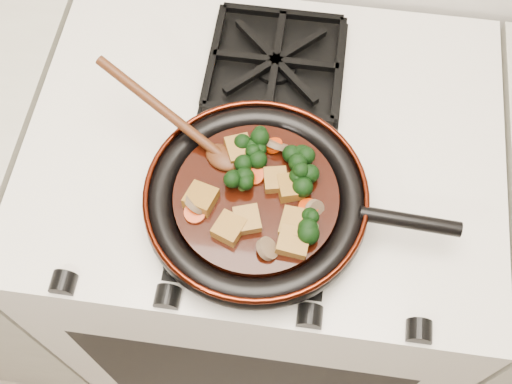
# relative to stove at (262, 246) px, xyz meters

# --- Properties ---
(stove) EXTENTS (0.76, 0.60, 0.90)m
(stove) POSITION_rel_stove_xyz_m (0.00, 0.00, 0.00)
(stove) COLOR silver
(stove) RESTS_ON ground
(burner_grate_front) EXTENTS (0.23, 0.23, 0.03)m
(burner_grate_front) POSITION_rel_stove_xyz_m (0.00, -0.14, 0.46)
(burner_grate_front) COLOR black
(burner_grate_front) RESTS_ON stove
(burner_grate_back) EXTENTS (0.23, 0.23, 0.03)m
(burner_grate_back) POSITION_rel_stove_xyz_m (0.00, 0.14, 0.46)
(burner_grate_back) COLOR black
(burner_grate_back) RESTS_ON stove
(skillet) EXTENTS (0.45, 0.32, 0.05)m
(skillet) POSITION_rel_stove_xyz_m (0.01, -0.13, 0.49)
(skillet) COLOR black
(skillet) RESTS_ON burner_grate_front
(braising_sauce) EXTENTS (0.24, 0.24, 0.02)m
(braising_sauce) POSITION_rel_stove_xyz_m (0.00, -0.13, 0.50)
(braising_sauce) COLOR black
(braising_sauce) RESTS_ON skillet
(tofu_cube_0) EXTENTS (0.05, 0.05, 0.03)m
(tofu_cube_0) POSITION_rel_stove_xyz_m (0.07, -0.17, 0.52)
(tofu_cube_0) COLOR brown
(tofu_cube_0) RESTS_ON braising_sauce
(tofu_cube_1) EXTENTS (0.05, 0.04, 0.03)m
(tofu_cube_1) POSITION_rel_stove_xyz_m (0.06, -0.20, 0.52)
(tofu_cube_1) COLOR brown
(tofu_cube_1) RESTS_ON braising_sauce
(tofu_cube_2) EXTENTS (0.04, 0.04, 0.02)m
(tofu_cube_2) POSITION_rel_stove_xyz_m (0.03, -0.11, 0.52)
(tofu_cube_2) COLOR brown
(tofu_cube_2) RESTS_ON braising_sauce
(tofu_cube_3) EXTENTS (0.05, 0.05, 0.03)m
(tofu_cube_3) POSITION_rel_stove_xyz_m (-0.07, -0.15, 0.52)
(tofu_cube_3) COLOR brown
(tofu_cube_3) RESTS_ON braising_sauce
(tofu_cube_4) EXTENTS (0.05, 0.05, 0.02)m
(tofu_cube_4) POSITION_rel_stove_xyz_m (-0.00, -0.17, 0.52)
(tofu_cube_4) COLOR brown
(tofu_cube_4) RESTS_ON braising_sauce
(tofu_cube_5) EXTENTS (0.05, 0.05, 0.03)m
(tofu_cube_5) POSITION_rel_stove_xyz_m (0.05, -0.12, 0.52)
(tofu_cube_5) COLOR brown
(tofu_cube_5) RESTS_ON braising_sauce
(tofu_cube_6) EXTENTS (0.05, 0.05, 0.02)m
(tofu_cube_6) POSITION_rel_stove_xyz_m (-0.02, -0.19, 0.52)
(tofu_cube_6) COLOR brown
(tofu_cube_6) RESTS_ON braising_sauce
(tofu_cube_7) EXTENTS (0.05, 0.05, 0.03)m
(tofu_cube_7) POSITION_rel_stove_xyz_m (-0.03, -0.07, 0.52)
(tofu_cube_7) COLOR brown
(tofu_cube_7) RESTS_ON braising_sauce
(broccoli_floret_0) EXTENTS (0.07, 0.07, 0.06)m
(broccoli_floret_0) POSITION_rel_stove_xyz_m (0.06, -0.07, 0.52)
(broccoli_floret_0) COLOR black
(broccoli_floret_0) RESTS_ON braising_sauce
(broccoli_floret_1) EXTENTS (0.07, 0.08, 0.06)m
(broccoli_floret_1) POSITION_rel_stove_xyz_m (-0.01, -0.05, 0.52)
(broccoli_floret_1) COLOR black
(broccoli_floret_1) RESTS_ON braising_sauce
(broccoli_floret_2) EXTENTS (0.06, 0.07, 0.07)m
(broccoli_floret_2) POSITION_rel_stove_xyz_m (-0.02, -0.12, 0.52)
(broccoli_floret_2) COLOR black
(broccoli_floret_2) RESTS_ON braising_sauce
(broccoli_floret_3) EXTENTS (0.08, 0.08, 0.07)m
(broccoli_floret_3) POSITION_rel_stove_xyz_m (0.07, -0.10, 0.52)
(broccoli_floret_3) COLOR black
(broccoli_floret_3) RESTS_ON braising_sauce
(broccoli_floret_4) EXTENTS (0.08, 0.07, 0.07)m
(broccoli_floret_4) POSITION_rel_stove_xyz_m (-0.01, -0.08, 0.52)
(broccoli_floret_4) COLOR black
(broccoli_floret_4) RESTS_ON braising_sauce
(broccoli_floret_5) EXTENTS (0.10, 0.09, 0.08)m
(broccoli_floret_5) POSITION_rel_stove_xyz_m (0.09, -0.17, 0.52)
(broccoli_floret_5) COLOR black
(broccoli_floret_5) RESTS_ON braising_sauce
(carrot_coin_0) EXTENTS (0.03, 0.03, 0.01)m
(carrot_coin_0) POSITION_rel_stove_xyz_m (-0.08, -0.17, 0.51)
(carrot_coin_0) COLOR #BE2F05
(carrot_coin_0) RESTS_ON braising_sauce
(carrot_coin_1) EXTENTS (0.03, 0.03, 0.02)m
(carrot_coin_1) POSITION_rel_stove_xyz_m (-0.00, -0.10, 0.51)
(carrot_coin_1) COLOR #BE2F05
(carrot_coin_1) RESTS_ON braising_sauce
(carrot_coin_2) EXTENTS (0.03, 0.03, 0.02)m
(carrot_coin_2) POSITION_rel_stove_xyz_m (0.02, -0.05, 0.51)
(carrot_coin_2) COLOR #BE2F05
(carrot_coin_2) RESTS_ON braising_sauce
(carrot_coin_3) EXTENTS (0.03, 0.03, 0.02)m
(carrot_coin_3) POSITION_rel_stove_xyz_m (0.04, -0.11, 0.51)
(carrot_coin_3) COLOR #BE2F05
(carrot_coin_3) RESTS_ON braising_sauce
(carrot_coin_4) EXTENTS (0.03, 0.03, 0.01)m
(carrot_coin_4) POSITION_rel_stove_xyz_m (0.08, -0.14, 0.51)
(carrot_coin_4) COLOR #BE2F05
(carrot_coin_4) RESTS_ON braising_sauce
(mushroom_slice_0) EXTENTS (0.04, 0.04, 0.03)m
(mushroom_slice_0) POSITION_rel_stove_xyz_m (0.03, -0.21, 0.52)
(mushroom_slice_0) COLOR brown
(mushroom_slice_0) RESTS_ON braising_sauce
(mushroom_slice_1) EXTENTS (0.04, 0.04, 0.03)m
(mushroom_slice_1) POSITION_rel_stove_xyz_m (0.09, -0.15, 0.52)
(mushroom_slice_1) COLOR brown
(mushroom_slice_1) RESTS_ON braising_sauce
(mushroom_slice_2) EXTENTS (0.04, 0.04, 0.03)m
(mushroom_slice_2) POSITION_rel_stove_xyz_m (0.02, -0.05, 0.52)
(mushroom_slice_2) COLOR brown
(mushroom_slice_2) RESTS_ON braising_sauce
(mushroom_slice_3) EXTENTS (0.05, 0.05, 0.03)m
(mushroom_slice_3) POSITION_rel_stove_xyz_m (-0.08, -0.16, 0.52)
(mushroom_slice_3) COLOR brown
(mushroom_slice_3) RESTS_ON braising_sauce
(wooden_spoon) EXTENTS (0.14, 0.09, 0.23)m
(wooden_spoon) POSITION_rel_stove_xyz_m (-0.11, -0.05, 0.53)
(wooden_spoon) COLOR #43200E
(wooden_spoon) RESTS_ON braising_sauce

